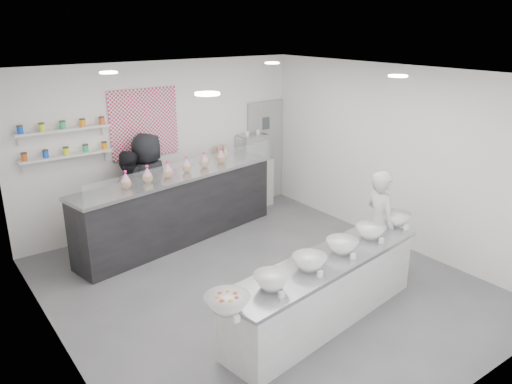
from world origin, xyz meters
The scene contains 26 objects.
floor centered at (0.00, 0.00, 0.00)m, with size 6.00×6.00×0.00m, color #515156.
ceiling centered at (0.00, 0.00, 3.00)m, with size 6.00×6.00×0.00m, color white.
back_wall centered at (0.00, 3.00, 1.50)m, with size 5.50×5.50×0.00m, color white.
left_wall centered at (-2.75, 0.00, 1.50)m, with size 6.00×6.00×0.00m, color white.
right_wall centered at (2.75, 0.00, 1.50)m, with size 6.00×6.00×0.00m, color white.
back_door centered at (2.30, 2.97, 1.05)m, with size 0.88×0.04×2.10m, color gray.
pattern_panel centered at (-0.35, 2.98, 1.95)m, with size 1.25×0.03×1.20m, color #B81645.
jar_shelf_lower centered at (-1.75, 2.90, 1.60)m, with size 1.45×0.22×0.04m, color silver.
jar_shelf_upper centered at (-1.75, 2.90, 2.02)m, with size 1.45×0.22×0.04m, color silver.
preserve_jars centered at (-1.75, 2.88, 1.88)m, with size 1.45×0.10×0.56m, color #DE5820, non-canonical shape.
downlight_0 centered at (-1.40, -1.00, 2.98)m, with size 0.24×0.24×0.02m, color white.
downlight_1 centered at (1.40, -1.00, 2.98)m, with size 0.24×0.24×0.02m, color white.
downlight_2 centered at (-1.40, 1.60, 2.98)m, with size 0.24×0.24×0.02m, color white.
downlight_3 centered at (1.40, 1.60, 2.98)m, with size 0.24×0.24×0.02m, color white.
prep_counter centered at (0.11, -1.19, 0.43)m, with size 3.13×0.71×0.85m, color #B8B9B3.
back_bar centered at (-0.19, 2.12, 0.60)m, with size 3.84×0.70×1.19m, color black.
sneeze_guard centered at (-0.12, 1.79, 1.35)m, with size 3.79×0.02×0.32m, color white.
espresso_ledge centered at (1.55, 2.78, 0.51)m, with size 1.37×0.44×1.02m, color #B8B9B3.
espresso_machine centered at (1.85, 2.78, 1.25)m, with size 0.61×0.42×0.46m, color #93969E.
cup_stacks centered at (1.09, 2.78, 1.20)m, with size 0.24×0.24×0.36m, color tan, non-canonical shape.
prep_bowls centered at (0.11, -1.19, 0.94)m, with size 3.67×0.52×0.17m, color white, non-canonical shape.
label_cards centered at (0.03, -1.71, 0.89)m, with size 3.31×0.04×0.07m, color white, non-canonical shape.
cookie_bags centered at (-0.19, 2.12, 1.33)m, with size 2.17×0.17×0.29m, color pink, non-canonical shape.
woman_prep centered at (1.59, -0.77, 0.82)m, with size 0.60×0.39×1.64m, color #BAB8B3.
staff_left centered at (-0.88, 2.60, 0.80)m, with size 0.78×0.61×1.61m, color black.
staff_right centered at (-0.50, 2.60, 0.93)m, with size 0.91×0.59×1.86m, color black.
Camera 1 is at (-3.85, -5.15, 3.63)m, focal length 35.00 mm.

